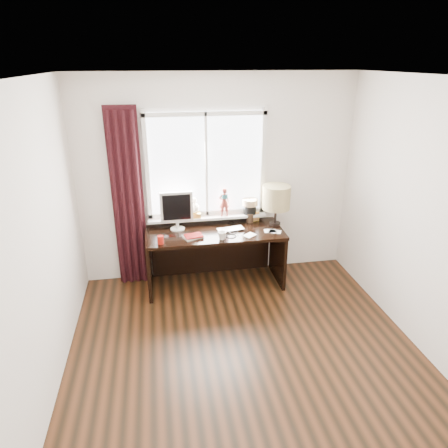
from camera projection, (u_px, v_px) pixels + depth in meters
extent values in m
cube|color=#452310|center=(252.00, 372.00, 3.76)|extent=(3.50, 4.00, 0.00)
cube|color=white|center=(262.00, 79.00, 2.76)|extent=(3.50, 4.00, 0.00)
cube|color=silver|center=(218.00, 180.00, 5.08)|extent=(3.50, 0.00, 2.60)
cube|color=silver|center=(29.00, 265.00, 2.98)|extent=(0.00, 4.00, 2.60)
cube|color=silver|center=(448.00, 233.00, 3.53)|extent=(0.00, 4.00, 2.60)
imported|color=silver|center=(231.00, 229.00, 4.96)|extent=(0.36, 0.26, 0.03)
imported|color=white|center=(222.00, 235.00, 4.70)|extent=(0.13, 0.13, 0.10)
cylinder|color=#97140B|center=(161.00, 240.00, 4.59)|extent=(0.07, 0.07, 0.10)
cube|color=white|center=(206.00, 165.00, 4.96)|extent=(1.40, 0.02, 1.30)
cube|color=silver|center=(207.00, 213.00, 5.18)|extent=(1.50, 0.05, 0.05)
cube|color=silver|center=(205.00, 114.00, 4.70)|extent=(1.50, 0.05, 0.05)
cube|color=silver|center=(147.00, 168.00, 4.83)|extent=(0.05, 0.05, 1.40)
cube|color=silver|center=(263.00, 163.00, 5.06)|extent=(0.05, 0.05, 1.40)
cube|color=silver|center=(206.00, 166.00, 4.94)|extent=(0.03, 0.05, 1.30)
cube|color=silver|center=(208.00, 217.00, 5.15)|extent=(1.52, 0.18, 0.03)
cylinder|color=#560200|center=(173.00, 210.00, 5.02)|extent=(0.13, 0.13, 0.24)
cube|color=gold|center=(195.00, 215.00, 5.10)|extent=(0.15, 0.12, 0.06)
sphere|color=beige|center=(194.00, 208.00, 5.06)|extent=(0.13, 0.13, 0.13)
sphere|color=beige|center=(194.00, 200.00, 5.02)|extent=(0.07, 0.07, 0.07)
imported|color=maroon|center=(225.00, 202.00, 5.08)|extent=(0.14, 0.10, 0.38)
cylinder|color=#1E4C51|center=(225.00, 196.00, 5.04)|extent=(0.09, 0.09, 0.05)
cylinder|color=black|center=(250.00, 209.00, 5.20)|extent=(0.16, 0.16, 0.12)
cylinder|color=#8C6B4C|center=(250.00, 202.00, 5.16)|extent=(0.20, 0.20, 0.08)
cube|color=black|center=(128.00, 200.00, 4.90)|extent=(0.38, 0.05, 2.25)
cylinder|color=black|center=(116.00, 203.00, 4.85)|extent=(0.06, 0.06, 2.20)
cylinder|color=black|center=(124.00, 203.00, 4.86)|extent=(0.06, 0.06, 2.20)
cylinder|color=black|center=(132.00, 202.00, 4.88)|extent=(0.06, 0.06, 2.20)
cylinder|color=black|center=(139.00, 202.00, 4.89)|extent=(0.06, 0.06, 2.20)
cube|color=black|center=(215.00, 233.00, 4.94)|extent=(1.70, 0.70, 0.04)
cube|color=black|center=(149.00, 265.00, 4.96)|extent=(0.04, 0.64, 0.71)
cube|color=black|center=(278.00, 255.00, 5.22)|extent=(0.04, 0.64, 0.71)
cube|color=black|center=(211.00, 248.00, 5.39)|extent=(1.60, 0.03, 0.71)
cylinder|color=beige|center=(178.00, 229.00, 4.99)|extent=(0.18, 0.18, 0.01)
cylinder|color=beige|center=(177.00, 225.00, 4.97)|extent=(0.04, 0.04, 0.10)
cube|color=beige|center=(177.00, 207.00, 4.88)|extent=(0.40, 0.04, 0.38)
cube|color=black|center=(177.00, 208.00, 4.86)|extent=(0.34, 0.01, 0.32)
cube|color=beige|center=(193.00, 237.00, 4.77)|extent=(0.26, 0.23, 0.02)
cube|color=#6A0706|center=(194.00, 236.00, 4.75)|extent=(0.24, 0.19, 0.01)
cylinder|color=black|center=(250.00, 218.00, 5.19)|extent=(0.09, 0.09, 0.12)
cylinder|color=black|center=(249.00, 214.00, 5.18)|extent=(0.01, 0.01, 0.22)
cylinder|color=black|center=(251.00, 216.00, 5.17)|extent=(0.01, 0.01, 0.19)
cylinder|color=black|center=(250.00, 213.00, 5.18)|extent=(0.01, 0.01, 0.25)
cylinder|color=black|center=(251.00, 216.00, 5.19)|extent=(0.01, 0.01, 0.17)
cube|color=gold|center=(255.00, 217.00, 5.22)|extent=(0.10, 0.03, 0.13)
cube|color=#996633|center=(256.00, 217.00, 5.21)|extent=(0.08, 0.02, 0.10)
cylinder|color=black|center=(275.00, 223.00, 5.14)|extent=(0.14, 0.14, 0.03)
cylinder|color=black|center=(275.00, 214.00, 5.09)|extent=(0.03, 0.03, 0.22)
cylinder|color=tan|center=(276.00, 197.00, 5.00)|extent=(0.35, 0.35, 0.30)
cube|color=white|center=(270.00, 231.00, 4.94)|extent=(0.16, 0.13, 0.00)
cube|color=white|center=(275.00, 232.00, 4.92)|extent=(0.18, 0.16, 0.00)
cube|color=white|center=(250.00, 235.00, 4.83)|extent=(0.19, 0.18, 0.00)
torus|color=black|center=(231.00, 236.00, 4.80)|extent=(0.16, 0.16, 0.01)
torus|color=black|center=(238.00, 229.00, 4.99)|extent=(0.15, 0.15, 0.01)
torus|color=black|center=(231.00, 223.00, 5.19)|extent=(0.14, 0.14, 0.01)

